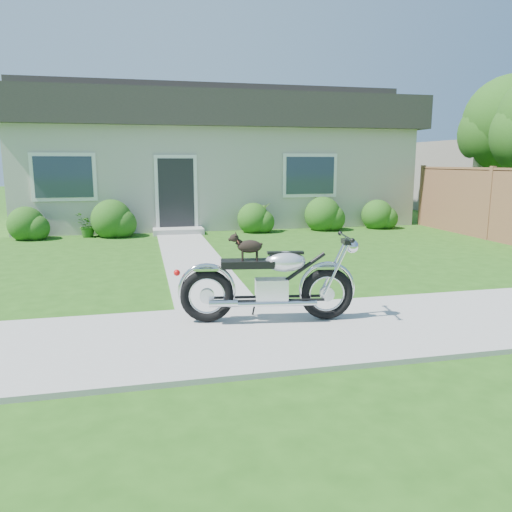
{
  "coord_description": "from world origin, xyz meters",
  "views": [
    {
      "loc": [
        -2.49,
        -5.46,
        2.0
      ],
      "look_at": [
        -1.0,
        1.0,
        0.75
      ],
      "focal_mm": 35.0,
      "sensor_mm": 36.0,
      "label": 1
    }
  ],
  "objects": [
    {
      "name": "fence",
      "position": [
        6.3,
        5.75,
        0.94
      ],
      "size": [
        0.12,
        6.62,
        1.9
      ],
      "color": "brown",
      "rests_on": "ground"
    },
    {
      "name": "sidewalk",
      "position": [
        0.0,
        0.0,
        0.02
      ],
      "size": [
        24.0,
        2.2,
        0.04
      ],
      "primitive_type": "cube",
      "color": "#9E9B93",
      "rests_on": "ground"
    },
    {
      "name": "shrub_row",
      "position": [
        -0.2,
        8.5,
        0.43
      ],
      "size": [
        10.91,
        1.1,
        1.1
      ],
      "color": "#235215",
      "rests_on": "ground"
    },
    {
      "name": "potted_plant_right",
      "position": [
        0.99,
        8.55,
        0.42
      ],
      "size": [
        0.55,
        0.55,
        0.83
      ],
      "primitive_type": "imported",
      "rotation": [
        0.0,
        0.0,
        4.5
      ],
      "color": "#355E19",
      "rests_on": "ground"
    },
    {
      "name": "motorcycle_with_dog",
      "position": [
        -0.95,
        0.35,
        0.54
      ],
      "size": [
        2.22,
        0.67,
        1.1
      ],
      "rotation": [
        0.0,
        0.0,
        -0.15
      ],
      "color": "black",
      "rests_on": "sidewalk"
    },
    {
      "name": "ground",
      "position": [
        0.0,
        0.0,
        0.0
      ],
      "size": [
        80.0,
        80.0,
        0.0
      ],
      "primitive_type": "plane",
      "color": "#235114",
      "rests_on": "ground"
    },
    {
      "name": "potted_plant_left",
      "position": [
        -3.93,
        8.55,
        0.33
      ],
      "size": [
        0.7,
        0.74,
        0.65
      ],
      "primitive_type": "imported",
      "rotation": [
        0.0,
        0.0,
        4.32
      ],
      "color": "#265A17",
      "rests_on": "ground"
    },
    {
      "name": "walkway",
      "position": [
        -1.5,
        5.0,
        0.01
      ],
      "size": [
        1.2,
        8.0,
        0.03
      ],
      "primitive_type": "cube",
      "color": "#9E9B93",
      "rests_on": "ground"
    },
    {
      "name": "house",
      "position": [
        -0.0,
        11.99,
        2.16
      ],
      "size": [
        12.6,
        7.03,
        4.5
      ],
      "color": "beige",
      "rests_on": "ground"
    }
  ]
}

